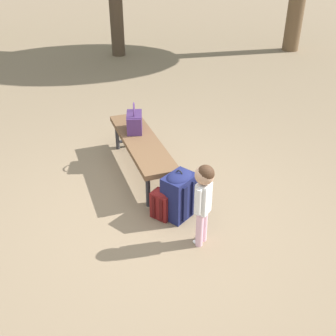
{
  "coord_description": "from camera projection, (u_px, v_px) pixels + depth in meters",
  "views": [
    {
      "loc": [
        3.23,
        -1.07,
        2.65
      ],
      "look_at": [
        -0.17,
        0.23,
        0.45
      ],
      "focal_mm": 43.23,
      "sensor_mm": 36.0,
      "label": 1
    }
  ],
  "objects": [
    {
      "name": "ground_plane",
      "position": [
        154.0,
        216.0,
        4.28
      ],
      "size": [
        40.0,
        40.0,
        0.0
      ],
      "primitive_type": "plane",
      "color": "#7F6B51",
      "rests_on": "ground"
    },
    {
      "name": "park_bench",
      "position": [
        141.0,
        144.0,
        4.84
      ],
      "size": [
        1.61,
        0.43,
        0.45
      ],
      "color": "brown",
      "rests_on": "ground"
    },
    {
      "name": "handbag",
      "position": [
        134.0,
        121.0,
        4.96
      ],
      "size": [
        0.36,
        0.27,
        0.37
      ],
      "color": "#4C2D66",
      "rests_on": "park_bench"
    },
    {
      "name": "child_standing",
      "position": [
        204.0,
        193.0,
        3.63
      ],
      "size": [
        0.18,
        0.2,
        0.87
      ],
      "color": "#E5B2C6",
      "rests_on": "ground"
    },
    {
      "name": "backpack_large",
      "position": [
        179.0,
        193.0,
        4.16
      ],
      "size": [
        0.38,
        0.4,
        0.55
      ],
      "color": "#191E4C",
      "rests_on": "ground"
    },
    {
      "name": "backpack_small",
      "position": [
        162.0,
        203.0,
        4.19
      ],
      "size": [
        0.26,
        0.24,
        0.35
      ],
      "color": "maroon",
      "rests_on": "ground"
    }
  ]
}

